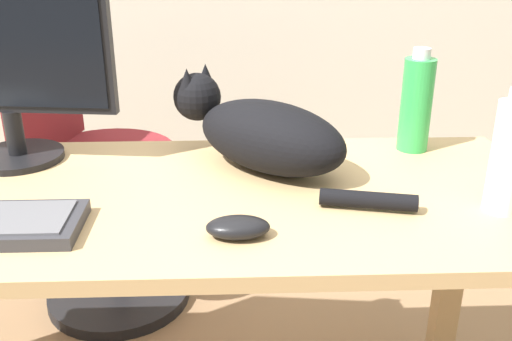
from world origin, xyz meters
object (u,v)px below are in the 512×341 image
at_px(cat, 262,132).
at_px(spray_bottle, 416,104).
at_px(monitor, 2,60).
at_px(computer_mouse, 238,227).
at_px(office_chair, 94,188).
at_px(water_bottle, 509,156).

height_order(cat, spray_bottle, spray_bottle).
height_order(monitor, spray_bottle, monitor).
bearing_deg(computer_mouse, cat, 79.88).
xyz_separation_m(monitor, cat, (0.55, -0.06, -0.15)).
bearing_deg(cat, office_chair, 132.75).
bearing_deg(monitor, cat, -6.60).
bearing_deg(cat, water_bottle, -27.37).
bearing_deg(cat, spray_bottle, 15.15).
xyz_separation_m(office_chair, computer_mouse, (0.46, -0.87, 0.32)).
height_order(computer_mouse, water_bottle, water_bottle).
relative_size(monitor, spray_bottle, 2.01).
relative_size(office_chair, computer_mouse, 8.63).
xyz_separation_m(office_chair, water_bottle, (0.95, -0.78, 0.41)).
distance_m(office_chair, cat, 0.85).
bearing_deg(cat, computer_mouse, -100.12).
xyz_separation_m(cat, water_bottle, (0.43, -0.23, 0.03)).
bearing_deg(spray_bottle, monitor, -177.84).
relative_size(computer_mouse, water_bottle, 0.47).
bearing_deg(computer_mouse, office_chair, 118.03).
height_order(office_chair, spray_bottle, spray_bottle).
height_order(office_chair, water_bottle, office_chair).
height_order(cat, water_bottle, water_bottle).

